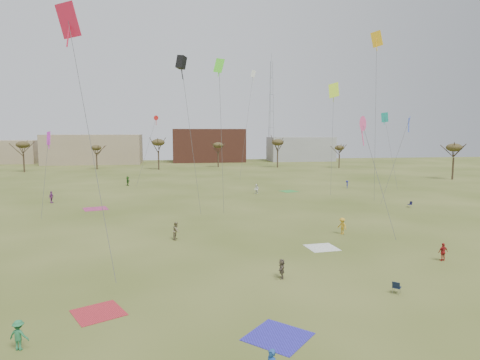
{
  "coord_description": "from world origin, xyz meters",
  "views": [
    {
      "loc": [
        -7.24,
        -34.02,
        10.93
      ],
      "look_at": [
        0.0,
        12.0,
        5.5
      ],
      "focal_mm": 30.93,
      "sensor_mm": 36.0,
      "label": 1
    }
  ],
  "objects": [
    {
      "name": "spectator_mid_d",
      "position": [
        -26.26,
        32.75,
        0.92
      ],
      "size": [
        0.76,
        1.16,
        1.84
      ],
      "primitive_type": "imported",
      "rotation": [
        0.0,
        0.0,
        1.26
      ],
      "color": "#8D3C90",
      "rests_on": "ground"
    },
    {
      "name": "building_tan_west",
      "position": [
        -65.0,
        122.0,
        4.0
      ],
      "size": [
        20.0,
        12.0,
        8.0
      ],
      "primitive_type": "cube",
      "color": "#937F60",
      "rests_on": "ground"
    },
    {
      "name": "camp_chair_right",
      "position": [
        26.48,
        20.81,
        0.26
      ],
      "size": [
        0.61,
        0.58,
        0.87
      ],
      "rotation": [
        0.0,
        0.0,
        4.86
      ],
      "color": "#151438",
      "rests_on": "ground"
    },
    {
      "name": "spectator_fore_b",
      "position": [
        -7.26,
        7.71,
        0.91
      ],
      "size": [
        0.9,
        1.03,
        1.82
      ],
      "primitive_type": "imported",
      "rotation": [
        0.0,
        0.0,
        1.3
      ],
      "color": "#7B6F4E",
      "rests_on": "ground"
    },
    {
      "name": "building_tan",
      "position": [
        -35.0,
        115.0,
        5.0
      ],
      "size": [
        32.0,
        14.0,
        10.0
      ],
      "primitive_type": "cube",
      "color": "#937F60",
      "rests_on": "ground"
    },
    {
      "name": "radio_tower",
      "position": [
        30.0,
        125.0,
        19.21
      ],
      "size": [
        1.51,
        1.72,
        41.0
      ],
      "color": "#9EA3A8",
      "rests_on": "ground"
    },
    {
      "name": "camp_chair_center",
      "position": [
        7.5,
        -8.97,
        0.26
      ],
      "size": [
        0.74,
        0.74,
        0.87
      ],
      "rotation": [
        0.0,
        0.0,
        2.39
      ],
      "color": "#131D34",
      "rests_on": "ground"
    },
    {
      "name": "building_grey",
      "position": [
        40.0,
        118.0,
        4.5
      ],
      "size": [
        24.0,
        12.0,
        9.0
      ],
      "primitive_type": "cube",
      "color": "gray",
      "rests_on": "ground"
    },
    {
      "name": "flyer_far_c",
      "position": [
        25.85,
        41.78,
        0.75
      ],
      "size": [
        0.86,
        1.1,
        1.5
      ],
      "primitive_type": "imported",
      "rotation": [
        0.0,
        0.0,
        4.36
      ],
      "color": "navy",
      "rests_on": "ground"
    },
    {
      "name": "kites_aloft",
      "position": [
        4.36,
        26.44,
        18.3
      ],
      "size": [
        57.29,
        60.29,
        24.02
      ],
      "color": "red",
      "rests_on": "ground"
    },
    {
      "name": "blanket_red",
      "position": [
        -12.02,
        -9.0,
        0.0
      ],
      "size": [
        3.69,
        3.69,
        0.03
      ],
      "primitive_type": "cube",
      "rotation": [
        0.0,
        0.0,
        0.48
      ],
      "color": "#B7242E",
      "rests_on": "ground"
    },
    {
      "name": "spectator_fore_c",
      "position": [
        0.51,
        -4.91,
        0.74
      ],
      "size": [
        0.8,
        1.45,
        1.49
      ],
      "primitive_type": "imported",
      "rotation": [
        0.0,
        0.0,
        4.44
      ],
      "color": "brown",
      "rests_on": "ground"
    },
    {
      "name": "ground",
      "position": [
        0.0,
        0.0,
        0.0
      ],
      "size": [
        260.0,
        260.0,
        0.0
      ],
      "primitive_type": "plane",
      "color": "#3C4C17",
      "rests_on": "ground"
    },
    {
      "name": "flyer_mid_b",
      "position": [
        10.35,
        7.19,
        0.9
      ],
      "size": [
        1.09,
        1.33,
        1.8
      ],
      "primitive_type": "imported",
      "rotation": [
        0.0,
        0.0,
        5.14
      ],
      "color": "gold",
      "rests_on": "ground"
    },
    {
      "name": "blanket_plum",
      "position": [
        -18.63,
        26.62,
        0.0
      ],
      "size": [
        4.05,
        4.05,
        0.03
      ],
      "primitive_type": "cube",
      "rotation": [
        0.0,
        0.0,
        0.32
      ],
      "color": "#A73366",
      "rests_on": "ground"
    },
    {
      "name": "blanket_blue",
      "position": [
        -1.96,
        -13.58,
        0.0
      ],
      "size": [
        4.22,
        4.22,
        0.03
      ],
      "primitive_type": "cube",
      "rotation": [
        0.0,
        0.0,
        0.8
      ],
      "color": "#2F2AB6",
      "rests_on": "ground"
    },
    {
      "name": "tree_line",
      "position": [
        -2.85,
        79.12,
        7.09
      ],
      "size": [
        117.44,
        49.32,
        8.91
      ],
      "color": "#3A2B1E",
      "rests_on": "ground"
    },
    {
      "name": "building_brick",
      "position": [
        5.0,
        120.0,
        6.0
      ],
      "size": [
        26.0,
        16.0,
        12.0
      ],
      "primitive_type": "cube",
      "color": "brown",
      "rests_on": "ground"
    },
    {
      "name": "spectator_fore_a",
      "position": [
        15.17,
        -2.93,
        0.77
      ],
      "size": [
        0.94,
        0.46,
        1.55
      ],
      "primitive_type": "imported",
      "rotation": [
        0.0,
        0.0,
        3.24
      ],
      "color": "maroon",
      "rests_on": "ground"
    },
    {
      "name": "blanket_cream",
      "position": [
        6.37,
        2.47,
        0.0
      ],
      "size": [
        2.97,
        2.97,
        0.03
      ],
      "primitive_type": "cube",
      "rotation": [
        0.0,
        0.0,
        0.09
      ],
      "color": "white",
      "rests_on": "ground"
    },
    {
      "name": "spectator_mid_e",
      "position": [
        6.88,
        36.88,
        0.87
      ],
      "size": [
        1.03,
        1.07,
        1.74
      ],
      "primitive_type": "imported",
      "rotation": [
        0.0,
        0.0,
        5.33
      ],
      "color": "white",
      "rests_on": "ground"
    },
    {
      "name": "blanket_olive",
      "position": [
        13.41,
        39.29,
        0.0
      ],
      "size": [
        3.5,
        3.5,
        0.03
      ],
      "primitive_type": "cube",
      "rotation": [
        0.0,
        0.0,
        1.91
      ],
      "color": "green",
      "rests_on": "ground"
    },
    {
      "name": "flyer_far_a",
      "position": [
        -16.92,
        52.41,
        0.94
      ],
      "size": [
        0.99,
        1.84,
        1.89
      ],
      "primitive_type": "imported",
      "rotation": [
        0.0,
        0.0,
        1.83
      ],
      "color": "#2C6120",
      "rests_on": "ground"
    },
    {
      "name": "flyer_near_center",
      "position": [
        -15.17,
        -12.83,
        0.78
      ],
      "size": [
        1.13,
        0.84,
        1.55
      ],
      "primitive_type": "imported",
      "rotation": [
        0.0,
        0.0,
        2.86
      ],
      "color": "#267445",
      "rests_on": "ground"
    }
  ]
}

